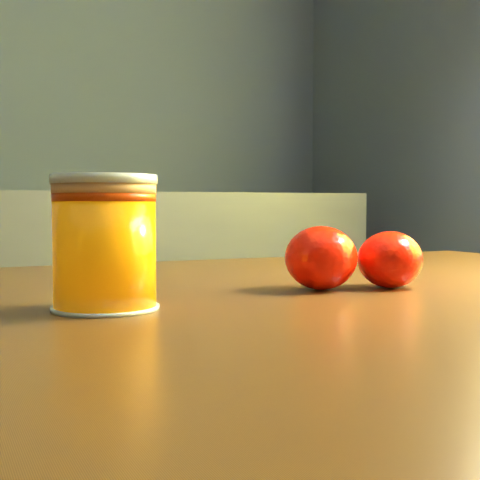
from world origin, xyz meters
name	(u,v)px	position (x,y,z in m)	size (l,w,h in m)	color
table	(278,411)	(0.83, 0.17, 0.69)	(1.08, 0.78, 0.79)	#583316
juice_glass	(105,243)	(0.68, 0.15, 0.84)	(0.08, 0.08, 0.10)	orange
orange_front	(321,258)	(0.88, 0.19, 0.82)	(0.07, 0.07, 0.06)	#FF1905
orange_back	(390,260)	(0.95, 0.18, 0.82)	(0.06, 0.06, 0.05)	#FF1905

